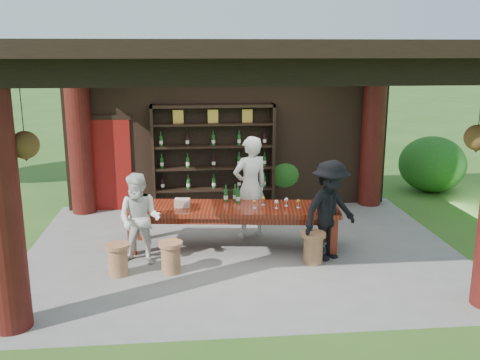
{
  "coord_description": "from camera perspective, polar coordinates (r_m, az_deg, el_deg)",
  "views": [
    {
      "loc": [
        -0.9,
        -8.74,
        3.38
      ],
      "look_at": [
        0.0,
        0.4,
        1.15
      ],
      "focal_mm": 40.0,
      "sensor_mm": 36.0,
      "label": 1
    }
  ],
  "objects": [
    {
      "name": "pavilion",
      "position": [
        9.3,
        -0.1,
        5.92
      ],
      "size": [
        7.5,
        6.0,
        3.6
      ],
      "color": "slate",
      "rests_on": "ground"
    },
    {
      "name": "wine_shelf",
      "position": [
        11.43,
        -2.84,
        2.36
      ],
      "size": [
        2.6,
        0.4,
        2.29
      ],
      "color": "black",
      "rests_on": "ground"
    },
    {
      "name": "table_bottles",
      "position": [
        9.51,
        -0.75,
        -1.44
      ],
      "size": [
        0.29,
        0.21,
        0.31
      ],
      "color": "#194C1E",
      "rests_on": "tasting_table"
    },
    {
      "name": "ground",
      "position": [
        9.42,
        0.24,
        -7.39
      ],
      "size": [
        90.0,
        90.0,
        0.0
      ],
      "primitive_type": "plane",
      "color": "#2D5119",
      "rests_on": "ground"
    },
    {
      "name": "table_glasses",
      "position": [
        9.24,
        3.83,
        -2.44
      ],
      "size": [
        0.82,
        0.3,
        0.15
      ],
      "color": "silver",
      "rests_on": "tasting_table"
    },
    {
      "name": "stool_near_right",
      "position": [
        8.82,
        7.81,
        -7.1
      ],
      "size": [
        0.4,
        0.4,
        0.52
      ],
      "rotation": [
        0.0,
        0.0,
        0.18
      ],
      "color": "brown",
      "rests_on": "ground"
    },
    {
      "name": "napkin_basket",
      "position": [
        9.29,
        -6.18,
        -2.44
      ],
      "size": [
        0.28,
        0.21,
        0.14
      ],
      "primitive_type": "cube",
      "rotation": [
        0.0,
        0.0,
        -0.12
      ],
      "color": "#BF6672",
      "rests_on": "tasting_table"
    },
    {
      "name": "stool_far_left",
      "position": [
        8.52,
        -12.9,
        -8.16
      ],
      "size": [
        0.38,
        0.38,
        0.51
      ],
      "rotation": [
        0.0,
        0.0,
        -0.23
      ],
      "color": "brown",
      "rests_on": "ground"
    },
    {
      "name": "host",
      "position": [
        9.8,
        1.11,
        -0.76
      ],
      "size": [
        0.8,
        0.67,
        1.89
      ],
      "primitive_type": "imported",
      "rotation": [
        0.0,
        0.0,
        3.51
      ],
      "color": "silver",
      "rests_on": "ground"
    },
    {
      "name": "shrubs",
      "position": [
        10.7,
        12.4,
        -1.95
      ],
      "size": [
        16.72,
        7.59,
        1.36
      ],
      "color": "#194C14",
      "rests_on": "ground"
    },
    {
      "name": "stool_near_left",
      "position": [
        8.46,
        -7.4,
        -8.08
      ],
      "size": [
        0.38,
        0.38,
        0.5
      ],
      "rotation": [
        0.0,
        0.0,
        -0.26
      ],
      "color": "brown",
      "rests_on": "ground"
    },
    {
      "name": "guest_man",
      "position": [
        8.88,
        9.56,
        -3.23
      ],
      "size": [
        1.24,
        1.08,
        1.67
      ],
      "primitive_type": "imported",
      "rotation": [
        0.0,
        0.0,
        0.52
      ],
      "color": "black",
      "rests_on": "ground"
    },
    {
      "name": "trees",
      "position": [
        11.28,
        18.75,
        12.88
      ],
      "size": [
        21.77,
        11.52,
        4.8
      ],
      "color": "#3F2819",
      "rests_on": "ground"
    },
    {
      "name": "tasting_table",
      "position": [
        9.3,
        -0.75,
        -3.53
      ],
      "size": [
        3.73,
        1.38,
        0.75
      ],
      "rotation": [
        0.0,
        0.0,
        -0.12
      ],
      "color": "#59110C",
      "rests_on": "ground"
    },
    {
      "name": "guest_woman",
      "position": [
        8.74,
        -10.66,
        -4.13
      ],
      "size": [
        0.86,
        0.76,
        1.5
      ],
      "primitive_type": "imported",
      "rotation": [
        0.0,
        0.0,
        -0.3
      ],
      "color": "silver",
      "rests_on": "ground"
    }
  ]
}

